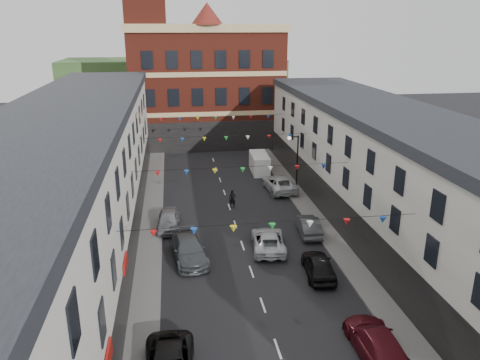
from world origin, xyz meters
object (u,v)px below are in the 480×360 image
street_lamp (295,157)px  car_right_d (319,265)px  car_right_c (377,343)px  car_right_e (309,226)px  pedestrian (232,199)px  white_van (259,163)px  moving_car (268,240)px  car_left_e (168,220)px  car_right_f (279,183)px  car_left_d (188,249)px

street_lamp → car_right_d: (-2.24, -15.12, -3.16)m
car_right_c → car_right_e: (0.76, 14.53, -0.05)m
car_right_d → pedestrian: 13.56m
pedestrian → white_van: bearing=82.8°
white_van → car_right_e: bearing=-85.0°
street_lamp → moving_car: 12.26m
car_left_e → car_right_c: (10.24, -17.21, 0.01)m
moving_car → white_van: size_ratio=1.08×
street_lamp → car_right_f: bearing=121.2°
car_right_d → pedestrian: bearing=-66.7°
car_right_d → moving_car: size_ratio=0.87×
car_right_d → pedestrian: size_ratio=2.60×
car_right_e → pedestrian: 8.33m
street_lamp → car_left_d: (-10.65, -11.59, -3.13)m
car_right_f → white_van: bearing=-87.1°
car_left_d → car_right_f: (9.60, 13.33, -0.00)m
car_right_d → moving_car: 4.97m
moving_car → white_van: bearing=-92.1°
car_left_e → car_right_f: bearing=38.9°
moving_car → white_van: (2.91, 19.08, 0.34)m
car_left_d → white_van: 21.71m
street_lamp → car_right_e: (-1.05, -8.66, -3.20)m
car_right_d → car_right_e: (1.19, 6.46, -0.04)m
white_van → car_left_d: bearing=-111.6°
street_lamp → car_right_d: size_ratio=1.37×
car_right_d → white_van: (0.40, 23.37, 0.29)m
pedestrian → car_right_e: bearing=-35.2°
car_left_d → car_left_e: size_ratio=1.22×
car_left_d → pedestrian: pedestrian is taller
car_left_d → car_right_e: (9.60, 2.93, -0.07)m
street_lamp → car_right_e: size_ratio=1.40×
car_left_e → street_lamp: bearing=30.2°
street_lamp → pedestrian: bearing=-160.9°
car_left_e → car_left_d: bearing=-72.2°
car_right_f → moving_car: size_ratio=1.11×
car_right_d → white_van: bearing=-85.0°
car_right_e → car_left_d: bearing=22.3°
car_right_c → car_right_e: bearing=-91.5°
car_left_e → car_right_e: size_ratio=1.02×
car_right_d → pedestrian: (-4.04, 12.94, 0.10)m
car_left_e → moving_car: bearing=-29.8°
car_left_d → car_right_e: car_left_d is taller
street_lamp → car_right_f: 3.73m
car_left_d → car_right_e: size_ratio=1.25×
car_right_f → moving_car: bearing=69.6°
street_lamp → car_left_e: size_ratio=1.37×
street_lamp → moving_car: bearing=-113.7°
street_lamp → car_right_c: (-1.81, -23.19, -3.15)m
street_lamp → car_left_e: street_lamp is taller
car_left_d → car_left_e: 5.78m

